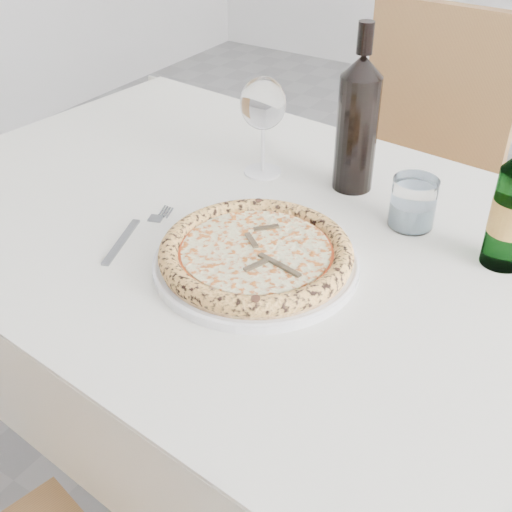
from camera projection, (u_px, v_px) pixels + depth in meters
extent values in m
cube|color=brown|center=(289.00, 250.00, 1.05)|extent=(1.46, 0.93, 0.04)
cube|color=white|center=(289.00, 238.00, 1.04)|extent=(1.53, 1.00, 0.01)
cube|color=white|center=(385.00, 193.00, 1.40)|extent=(1.45, 0.01, 0.22)
cube|color=white|center=(116.00, 469.00, 0.81)|extent=(1.45, 0.01, 0.22)
cube|color=white|center=(5.00, 187.00, 1.42)|extent=(0.01, 0.85, 0.22)
cylinder|color=brown|center=(148.00, 237.00, 1.78)|extent=(0.06, 0.06, 0.71)
cube|color=brown|center=(397.00, 199.00, 1.76)|extent=(0.45, 0.45, 0.04)
cube|color=brown|center=(440.00, 92.00, 1.75)|extent=(0.42, 0.07, 0.46)
cylinder|color=brown|center=(469.00, 261.00, 1.93)|extent=(0.04, 0.04, 0.43)
cylinder|color=brown|center=(419.00, 325.00, 1.69)|extent=(0.04, 0.04, 0.43)
cylinder|color=brown|center=(362.00, 224.00, 2.11)|extent=(0.04, 0.04, 0.43)
cylinder|color=brown|center=(303.00, 277.00, 1.86)|extent=(0.04, 0.04, 0.43)
cylinder|color=white|center=(256.00, 263.00, 0.96)|extent=(0.31, 0.31, 0.01)
torus|color=white|center=(256.00, 260.00, 0.96)|extent=(0.31, 0.31, 0.01)
cylinder|color=tan|center=(256.00, 256.00, 0.96)|extent=(0.28, 0.28, 0.01)
torus|color=tan|center=(256.00, 252.00, 0.95)|extent=(0.29, 0.29, 0.03)
cylinder|color=#DD4710|center=(256.00, 252.00, 0.95)|extent=(0.24, 0.24, 0.00)
cylinder|color=#F2EBAD|center=(256.00, 250.00, 0.95)|extent=(0.22, 0.22, 0.00)
cube|color=brown|center=(272.00, 253.00, 0.94)|extent=(0.04, 0.01, 0.00)
cube|color=brown|center=(279.00, 237.00, 0.97)|extent=(0.02, 0.04, 0.00)
cube|color=brown|center=(241.00, 226.00, 1.00)|extent=(0.04, 0.03, 0.00)
cube|color=brown|center=(233.00, 248.00, 0.95)|extent=(0.04, 0.03, 0.00)
cube|color=brown|center=(247.00, 267.00, 0.91)|extent=(0.02, 0.04, 0.00)
cube|color=slate|center=(122.00, 241.00, 1.02)|extent=(0.06, 0.13, 0.00)
cube|color=slate|center=(155.00, 219.00, 1.08)|extent=(0.03, 0.03, 0.00)
cylinder|color=slate|center=(161.00, 211.00, 1.10)|extent=(0.00, 0.03, 0.00)
cylinder|color=slate|center=(163.00, 212.00, 1.10)|extent=(0.00, 0.03, 0.00)
cylinder|color=slate|center=(166.00, 213.00, 1.10)|extent=(0.00, 0.03, 0.00)
cylinder|color=slate|center=(168.00, 214.00, 1.09)|extent=(0.00, 0.03, 0.00)
cylinder|color=white|center=(263.00, 172.00, 1.22)|extent=(0.07, 0.07, 0.00)
cylinder|color=white|center=(263.00, 148.00, 1.20)|extent=(0.01, 0.01, 0.09)
ellipsoid|color=white|center=(263.00, 103.00, 1.15)|extent=(0.08, 0.08, 0.10)
cylinder|color=white|center=(413.00, 203.00, 1.05)|extent=(0.07, 0.07, 0.08)
cylinder|color=silver|center=(411.00, 214.00, 1.06)|extent=(0.07, 0.07, 0.04)
cylinder|color=#29592D|center=(511.00, 219.00, 0.93)|extent=(0.06, 0.06, 0.15)
cylinder|color=gold|center=(512.00, 216.00, 0.93)|extent=(0.06, 0.06, 0.05)
cylinder|color=black|center=(356.00, 134.00, 1.12)|extent=(0.07, 0.07, 0.21)
cone|color=black|center=(363.00, 65.00, 1.05)|extent=(0.07, 0.07, 0.04)
cylinder|color=black|center=(365.00, 38.00, 1.03)|extent=(0.03, 0.03, 0.05)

